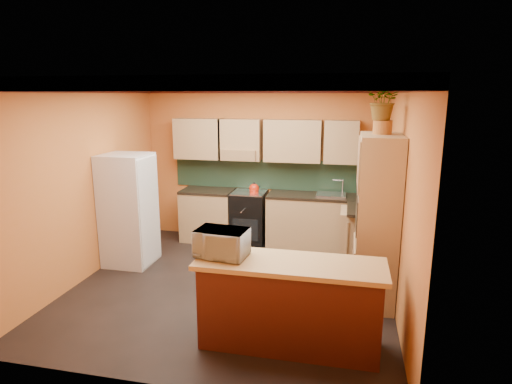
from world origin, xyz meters
TOP-DOWN VIEW (x-y plane):
  - room_shell at (0.02, 0.28)m, footprint 4.24×4.24m
  - base_cabinets_back at (0.45, 1.80)m, footprint 3.65×0.60m
  - countertop_back at (0.45, 1.80)m, footprint 3.65×0.62m
  - stove at (-0.18, 1.80)m, footprint 0.58×0.58m
  - kettle at (-0.08, 1.75)m, footprint 0.21×0.21m
  - sink at (1.22, 1.80)m, footprint 0.48×0.40m
  - base_cabinets_right at (1.80, 1.08)m, footprint 0.60×0.80m
  - countertop_right at (1.80, 1.08)m, footprint 0.62×0.80m
  - fridge at (-1.75, 0.50)m, footprint 0.68×0.66m
  - pantry at (1.85, 0.02)m, footprint 0.48×0.90m
  - fern_pot at (1.85, 0.07)m, footprint 0.22×0.22m
  - fern at (1.85, 0.07)m, footprint 0.53×0.50m
  - breakfast_bar at (0.96, -1.22)m, footprint 1.80×0.55m
  - bar_top at (0.96, -1.22)m, footprint 1.90×0.65m
  - microwave at (0.25, -1.22)m, footprint 0.55×0.40m

SIDE VIEW (x-z plane):
  - base_cabinets_back at x=0.45m, z-range 0.00..0.88m
  - base_cabinets_right at x=1.80m, z-range 0.00..0.88m
  - breakfast_bar at x=0.96m, z-range 0.00..0.88m
  - stove at x=-0.18m, z-range 0.00..0.91m
  - fridge at x=-1.75m, z-range 0.00..1.70m
  - countertop_back at x=0.45m, z-range 0.88..0.92m
  - countertop_right at x=1.80m, z-range 0.88..0.92m
  - bar_top at x=0.96m, z-range 0.88..0.93m
  - sink at x=1.22m, z-range 0.92..0.95m
  - kettle at x=-0.08m, z-range 0.91..1.09m
  - pantry at x=1.85m, z-range 0.00..2.10m
  - microwave at x=0.25m, z-range 0.93..1.22m
  - room_shell at x=0.02m, z-range 0.73..3.45m
  - fern_pot at x=1.85m, z-range 2.10..2.26m
  - fern at x=1.85m, z-range 2.26..2.73m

